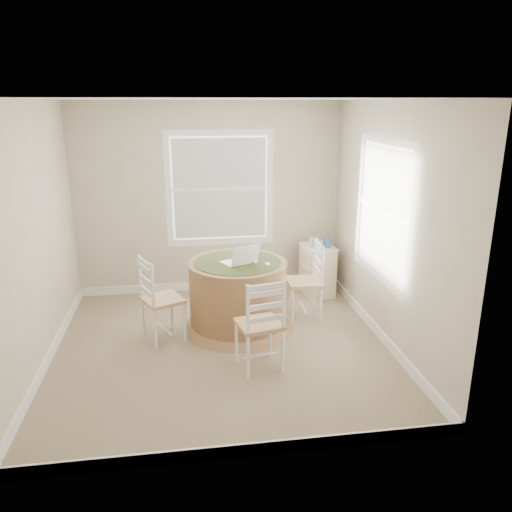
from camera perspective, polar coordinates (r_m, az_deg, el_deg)
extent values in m
cube|color=#8E7A5A|center=(5.58, -3.91, -10.46)|extent=(3.60, 3.60, 0.02)
cube|color=white|center=(4.94, -4.55, 17.56)|extent=(3.60, 3.60, 0.02)
cube|color=beige|center=(6.87, -5.40, 6.43)|extent=(3.60, 0.02, 2.60)
cube|color=beige|center=(3.39, -1.78, -4.93)|extent=(3.60, 0.02, 2.60)
cube|color=beige|center=(5.29, -24.15, 1.73)|extent=(0.02, 3.60, 2.60)
cube|color=beige|center=(5.53, 14.86, 3.30)|extent=(0.02, 3.60, 2.60)
cube|color=white|center=(7.18, -5.12, -3.36)|extent=(3.60, 0.02, 0.12)
cube|color=white|center=(4.04, -1.64, -21.34)|extent=(3.60, 0.02, 0.12)
cube|color=white|center=(5.71, -22.42, -10.32)|extent=(0.02, 3.60, 0.12)
cube|color=white|center=(5.94, 13.76, -8.39)|extent=(0.02, 3.60, 0.12)
cylinder|color=#8B603E|center=(5.84, -2.09, -4.16)|extent=(1.12, 1.12, 0.73)
cone|color=#8B603E|center=(6.00, -2.05, -7.77)|extent=(1.32, 1.32, 0.08)
cylinder|color=#8B603E|center=(5.72, -2.13, -0.84)|extent=(1.14, 1.14, 0.03)
cylinder|color=#3D4C21|center=(5.72, -2.13, -0.69)|extent=(1.00, 1.00, 0.01)
cone|color=#3D4C21|center=(5.74, -2.12, -1.22)|extent=(1.10, 1.10, 0.10)
cube|color=white|center=(5.71, -2.03, -0.70)|extent=(0.43, 0.38, 0.02)
cube|color=silver|center=(5.70, -2.03, -0.61)|extent=(0.32, 0.25, 0.00)
cube|color=black|center=(5.55, -1.16, 0.11)|extent=(0.35, 0.22, 0.23)
ellipsoid|color=white|center=(5.69, -0.13, -0.66)|extent=(0.07, 0.11, 0.04)
cube|color=#B7BABF|center=(5.64, 1.34, -0.94)|extent=(0.05, 0.09, 0.02)
cube|color=black|center=(5.84, -0.19, -0.24)|extent=(0.06, 0.06, 0.02)
cube|color=beige|center=(6.95, 7.01, -1.67)|extent=(0.42, 0.54, 0.68)
cube|color=beige|center=(6.85, 7.12, 1.09)|extent=(0.45, 0.57, 0.02)
cube|color=beige|center=(6.96, 5.66, -3.38)|extent=(0.06, 0.42, 0.14)
cube|color=beige|center=(6.89, 5.71, -1.76)|extent=(0.06, 0.42, 0.14)
cube|color=beige|center=(6.83, 5.76, -0.18)|extent=(0.06, 0.42, 0.14)
cube|color=#5490C1|center=(6.73, 7.05, 1.33)|extent=(0.13, 0.13, 0.10)
cube|color=gold|center=(6.89, 7.17, 1.51)|extent=(0.16, 0.12, 0.06)
cube|color=#2D5989|center=(6.79, 8.01, 1.50)|extent=(0.09, 0.09, 0.12)
cylinder|color=beige|center=(6.92, 6.45, 1.74)|extent=(0.07, 0.07, 0.09)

